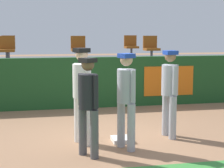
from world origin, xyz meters
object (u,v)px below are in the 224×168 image
at_px(player_fielder_home, 82,89).
at_px(player_runner_visitor, 170,87).
at_px(seat_front_center, 79,48).
at_px(seat_back_right, 131,45).
at_px(seat_front_right, 151,47).
at_px(player_umpire, 88,100).
at_px(seat_front_left, 7,48).
at_px(seat_back_left, 8,46).
at_px(first_base, 122,139).
at_px(player_coach_visitor, 126,94).

distance_m(player_fielder_home, player_runner_visitor, 1.78).
xyz_separation_m(seat_front_center, seat_back_right, (2.18, 1.80, 0.00)).
xyz_separation_m(player_fielder_home, seat_front_right, (2.89, 4.90, 0.59)).
height_order(player_runner_visitor, seat_back_right, seat_back_right).
bearing_deg(seat_front_center, player_umpire, -94.96).
height_order(seat_front_left, seat_back_left, same).
bearing_deg(player_runner_visitor, seat_front_center, -171.62).
relative_size(player_runner_visitor, seat_front_center, 2.09).
bearing_deg(seat_back_right, first_base, -105.79).
height_order(player_umpire, seat_front_right, seat_front_right).
distance_m(player_fielder_home, seat_back_left, 6.95).
bearing_deg(first_base, seat_front_right, 66.75).
bearing_deg(seat_front_right, player_umpire, -116.96).
distance_m(seat_front_center, seat_front_left, 2.19).
xyz_separation_m(player_umpire, seat_back_right, (2.67, 7.47, 0.66)).
distance_m(first_base, seat_front_left, 5.73).
bearing_deg(seat_back_right, player_umpire, -109.67).
bearing_deg(player_runner_visitor, first_base, -89.40).
height_order(first_base, seat_back_right, seat_back_right).
bearing_deg(seat_front_center, seat_back_left, 141.46).
relative_size(seat_front_center, seat_back_right, 1.00).
relative_size(player_runner_visitor, player_umpire, 1.04).
distance_m(player_runner_visitor, seat_back_right, 6.68).
bearing_deg(player_fielder_home, seat_front_left, 176.20).
bearing_deg(player_umpire, seat_front_left, 163.53).
relative_size(player_coach_visitor, seat_front_left, 2.08).
bearing_deg(player_runner_visitor, player_coach_visitor, -67.04).
bearing_deg(seat_front_right, seat_back_right, 96.77).
relative_size(player_umpire, seat_back_left, 2.02).
bearing_deg(seat_front_center, player_fielder_home, -95.85).
relative_size(player_fielder_home, seat_back_right, 2.18).
bearing_deg(seat_front_right, seat_front_left, -180.00).
relative_size(player_coach_visitor, seat_front_right, 2.08).
distance_m(player_runner_visitor, seat_back_left, 7.51).
bearing_deg(seat_back_left, seat_front_right, -21.15).
distance_m(player_fielder_home, seat_front_center, 4.96).
bearing_deg(player_coach_visitor, player_fielder_home, -145.94).
relative_size(player_umpire, seat_front_left, 2.02).
bearing_deg(seat_front_left, seat_back_left, 92.31).
relative_size(first_base, player_fielder_home, 0.22).
bearing_deg(seat_front_center, seat_front_right, 0.00).
xyz_separation_m(first_base, player_fielder_home, (-0.78, 0.02, 1.02)).
bearing_deg(first_base, seat_front_left, 116.60).
relative_size(player_umpire, seat_front_right, 2.02).
xyz_separation_m(player_coach_visitor, seat_back_right, (1.94, 7.18, 0.63)).
distance_m(player_umpire, seat_front_left, 5.95).
distance_m(player_umpire, seat_back_right, 7.96).
relative_size(player_fielder_home, seat_front_right, 2.18).
relative_size(seat_front_right, seat_back_left, 1.00).
distance_m(player_fielder_home, player_umpire, 0.78).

